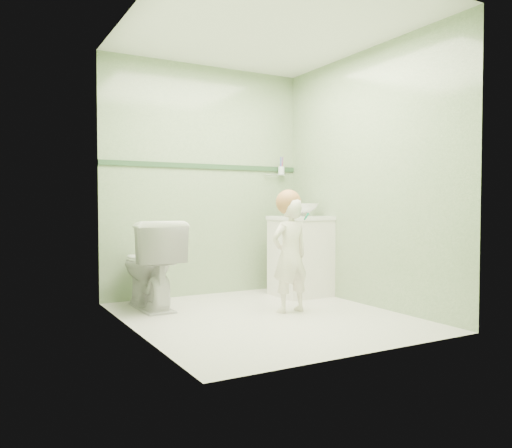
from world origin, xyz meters
TOP-DOWN VIEW (x-y plane):
  - ground at (0.00, 0.00)m, footprint 2.50×2.50m
  - room_shell at (0.00, 0.00)m, footprint 2.50×2.54m
  - trim_stripe at (0.00, 1.24)m, footprint 2.20×0.02m
  - vanity at (0.84, 0.70)m, footprint 0.52×0.50m
  - counter at (0.84, 0.70)m, footprint 0.54×0.52m
  - basin at (0.84, 0.70)m, footprint 0.37×0.37m
  - faucet at (0.84, 0.89)m, footprint 0.03×0.13m
  - cup_holder at (0.89, 1.18)m, footprint 0.26×0.07m
  - toilet at (-0.74, 0.80)m, footprint 0.47×0.80m
  - toddler at (0.29, 0.05)m, footprint 0.38×0.26m
  - hair_cap at (0.29, 0.08)m, footprint 0.22×0.22m
  - teal_toothbrush at (0.37, -0.07)m, footprint 0.11×0.13m

SIDE VIEW (x-z plane):
  - ground at x=0.00m, z-range 0.00..0.00m
  - vanity at x=0.84m, z-range 0.00..0.80m
  - toilet at x=-0.74m, z-range 0.00..0.81m
  - toddler at x=0.29m, z-range 0.00..1.00m
  - counter at x=0.84m, z-range 0.79..0.83m
  - teal_toothbrush at x=0.37m, z-range 0.81..0.89m
  - basin at x=0.84m, z-range 0.83..0.96m
  - hair_cap at x=0.29m, z-range 0.86..1.08m
  - faucet at x=0.84m, z-range 0.88..1.06m
  - room_shell at x=0.00m, z-range 0.00..2.40m
  - cup_holder at x=0.89m, z-range 1.23..1.44m
  - trim_stripe at x=0.00m, z-range 1.33..1.38m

